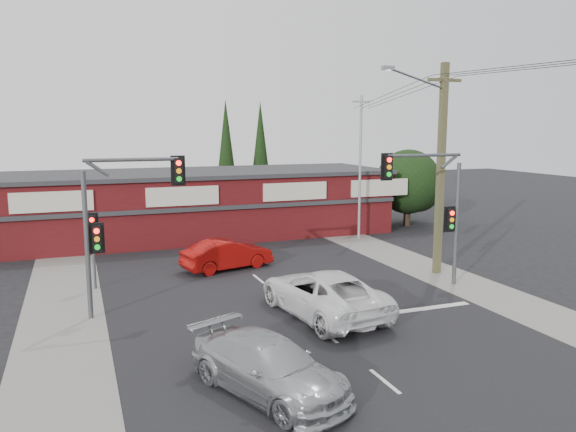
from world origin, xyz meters
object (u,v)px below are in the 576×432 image
object	(u,v)px
red_sedan	(227,254)
shop_building	(187,203)
white_suv	(323,293)
utility_pole	(439,162)
silver_suv	(268,366)

from	to	relation	value
red_sedan	shop_building	world-z (taller)	shop_building
white_suv	shop_building	xyz separation A→B (m)	(-1.73, 17.68, 1.28)
white_suv	utility_pole	xyz separation A→B (m)	(7.63, 3.68, 4.54)
white_suv	utility_pole	bearing A→B (deg)	-160.89
white_suv	red_sedan	bearing A→B (deg)	-85.38
silver_suv	red_sedan	world-z (taller)	red_sedan
red_sedan	shop_building	bearing A→B (deg)	-13.69
silver_suv	shop_building	size ratio (longest dim) A/B	0.19
shop_building	red_sedan	bearing A→B (deg)	-89.23
silver_suv	shop_building	xyz separation A→B (m)	(2.25, 22.97, 1.39)
utility_pole	red_sedan	bearing A→B (deg)	154.63
silver_suv	red_sedan	size ratio (longest dim) A/B	1.12
silver_suv	utility_pole	xyz separation A→B (m)	(11.61, 8.97, 4.65)
red_sedan	utility_pole	distance (m)	11.22
red_sedan	white_suv	bearing A→B (deg)	176.79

